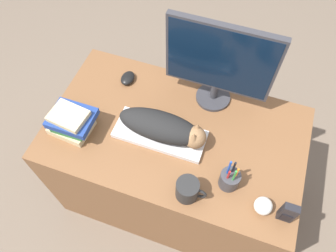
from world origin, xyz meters
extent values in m
plane|color=#6B5B4C|center=(0.00, 0.00, 0.00)|extent=(12.00, 12.00, 0.00)
cube|color=brown|center=(0.00, 0.36, 0.37)|extent=(1.22, 0.72, 0.74)
cube|color=silver|center=(-0.06, 0.32, 0.75)|extent=(0.43, 0.17, 0.02)
ellipsoid|color=black|center=(-0.06, 0.32, 0.83)|extent=(0.39, 0.15, 0.12)
sphere|color=olive|center=(0.11, 0.32, 0.82)|extent=(0.10, 0.10, 0.10)
cone|color=olive|center=(0.11, 0.29, 0.87)|extent=(0.04, 0.04, 0.04)
cone|color=olive|center=(0.11, 0.35, 0.87)|extent=(0.04, 0.04, 0.04)
cylinder|color=#333338|center=(0.12, 0.61, 0.75)|extent=(0.17, 0.17, 0.02)
cylinder|color=#333338|center=(0.12, 0.61, 0.81)|extent=(0.04, 0.04, 0.09)
cube|color=#333338|center=(0.12, 0.61, 1.03)|extent=(0.49, 0.03, 0.37)
cube|color=black|center=(0.12, 0.61, 1.03)|extent=(0.47, 0.01, 0.35)
ellipsoid|color=black|center=(-0.34, 0.58, 0.76)|extent=(0.07, 0.09, 0.04)
cylinder|color=black|center=(0.15, 0.09, 0.80)|extent=(0.10, 0.10, 0.11)
torus|color=black|center=(0.19, 0.09, 0.80)|extent=(0.07, 0.01, 0.07)
cylinder|color=#38383D|center=(0.30, 0.19, 0.79)|extent=(0.09, 0.09, 0.09)
cylinder|color=orange|center=(0.32, 0.20, 0.83)|extent=(0.01, 0.01, 0.11)
cylinder|color=black|center=(0.30, 0.21, 0.84)|extent=(0.01, 0.01, 0.13)
cylinder|color=#1E47B2|center=(0.28, 0.20, 0.85)|extent=(0.01, 0.01, 0.15)
cylinder|color=#B21E1E|center=(0.29, 0.18, 0.83)|extent=(0.01, 0.01, 0.11)
cylinder|color=#338C38|center=(0.31, 0.18, 0.84)|extent=(0.01, 0.01, 0.13)
sphere|color=silver|center=(0.46, 0.13, 0.78)|extent=(0.08, 0.08, 0.08)
cube|color=black|center=(0.55, 0.12, 0.81)|extent=(0.06, 0.03, 0.13)
cube|color=black|center=(0.55, 0.11, 0.79)|extent=(0.04, 0.00, 0.06)
cube|color=#C6B284|center=(-0.47, 0.22, 0.76)|extent=(0.19, 0.16, 0.04)
cube|color=#2D6B38|center=(-0.46, 0.23, 0.80)|extent=(0.16, 0.16, 0.04)
cube|color=navy|center=(-0.45, 0.22, 0.83)|extent=(0.20, 0.16, 0.03)
cube|color=#C6B284|center=(-0.46, 0.21, 0.86)|extent=(0.18, 0.14, 0.03)
camera|label=1|loc=(0.23, -0.40, 2.08)|focal=35.00mm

